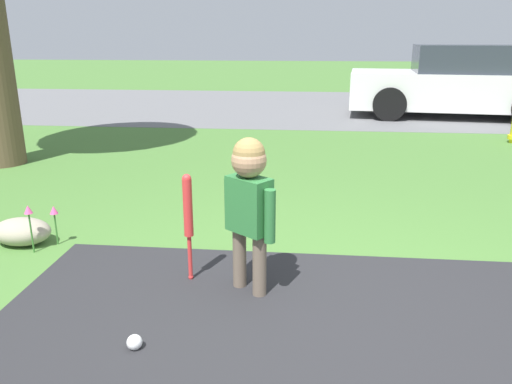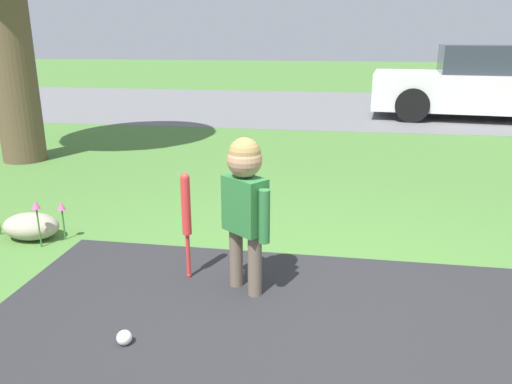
{
  "view_description": "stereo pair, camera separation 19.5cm",
  "coord_description": "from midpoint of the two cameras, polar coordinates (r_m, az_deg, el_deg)",
  "views": [
    {
      "loc": [
        -0.13,
        -2.3,
        1.5
      ],
      "look_at": [
        -0.45,
        0.83,
        0.51
      ],
      "focal_mm": 35.0,
      "sensor_mm": 36.0,
      "label": 1
    },
    {
      "loc": [
        0.06,
        -2.28,
        1.5
      ],
      "look_at": [
        -0.45,
        0.83,
        0.51
      ],
      "focal_mm": 35.0,
      "sensor_mm": 36.0,
      "label": 2
    }
  ],
  "objects": [
    {
      "name": "ground_plane",
      "position": [
        2.74,
        5.82,
        -15.86
      ],
      "size": [
        60.0,
        60.0,
        0.0
      ],
      "primitive_type": "plane",
      "color": "#477533"
    },
    {
      "name": "street_strip",
      "position": [
        11.32,
        6.0,
        9.73
      ],
      "size": [
        40.0,
        6.0,
        0.01
      ],
      "color": "slate",
      "rests_on": "ground"
    },
    {
      "name": "child",
      "position": [
        2.89,
        -2.74,
        -0.31
      ],
      "size": [
        0.32,
        0.27,
        0.95
      ],
      "rotation": [
        0.0,
        0.0,
        -0.65
      ],
      "color": "#6B5B4C",
      "rests_on": "ground"
    },
    {
      "name": "baseball_bat",
      "position": [
        3.12,
        -9.55,
        -2.34
      ],
      "size": [
        0.06,
        0.06,
        0.7
      ],
      "color": "red",
      "rests_on": "ground"
    },
    {
      "name": "sports_ball",
      "position": [
        2.69,
        -15.84,
        -16.23
      ],
      "size": [
        0.08,
        0.08,
        0.08
      ],
      "color": "white",
      "rests_on": "ground"
    },
    {
      "name": "parked_car",
      "position": [
        10.46,
        21.27,
        11.5
      ],
      "size": [
        3.98,
        2.15,
        1.34
      ],
      "rotation": [
        0.0,
        0.0,
        3.04
      ],
      "color": "silver",
      "rests_on": "ground"
    },
    {
      "name": "flower_bed",
      "position": [
        4.14,
        -27.65,
        -1.51
      ],
      "size": [
        0.71,
        0.26,
        0.43
      ],
      "color": "#38702D",
      "rests_on": "ground"
    },
    {
      "name": "edging_rock",
      "position": [
        4.17,
        -26.43,
        -4.08
      ],
      "size": [
        0.44,
        0.3,
        0.2
      ],
      "color": "#9E937F",
      "rests_on": "ground"
    }
  ]
}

